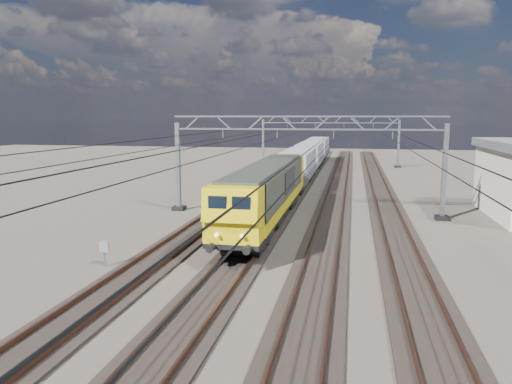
% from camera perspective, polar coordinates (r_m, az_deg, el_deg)
% --- Properties ---
extents(ground, '(160.00, 160.00, 0.00)m').
position_cam_1_polar(ground, '(32.41, 4.80, -3.96)').
color(ground, black).
rests_on(ground, ground).
extents(track_outer_west, '(2.60, 140.00, 0.30)m').
position_cam_1_polar(track_outer_west, '(33.55, -5.45, -3.41)').
color(track_outer_west, black).
rests_on(track_outer_west, ground).
extents(track_loco, '(2.60, 140.00, 0.30)m').
position_cam_1_polar(track_loco, '(32.66, 1.31, -3.70)').
color(track_loco, black).
rests_on(track_loco, ground).
extents(track_inner_east, '(2.60, 140.00, 0.30)m').
position_cam_1_polar(track_inner_east, '(32.25, 8.35, -3.96)').
color(track_inner_east, black).
rests_on(track_inner_east, ground).
extents(track_outer_east, '(2.60, 140.00, 0.30)m').
position_cam_1_polar(track_outer_east, '(32.33, 15.46, -4.15)').
color(track_outer_east, black).
rests_on(track_outer_east, ground).
extents(catenary_gantry_mid, '(19.90, 0.90, 7.11)m').
position_cam_1_polar(catenary_gantry_mid, '(35.75, 5.59, 3.55)').
color(catenary_gantry_mid, gray).
rests_on(catenary_gantry_mid, ground).
extents(catenary_gantry_far, '(19.90, 0.90, 7.11)m').
position_cam_1_polar(catenary_gantry_far, '(71.60, 8.37, 6.03)').
color(catenary_gantry_far, gray).
rests_on(catenary_gantry_far, ground).
extents(overhead_wires, '(12.03, 140.00, 0.53)m').
position_cam_1_polar(overhead_wires, '(39.62, 6.18, 6.71)').
color(overhead_wires, black).
rests_on(overhead_wires, ground).
extents(locomotive, '(2.76, 21.10, 3.62)m').
position_cam_1_polar(locomotive, '(32.26, 1.32, 0.21)').
color(locomotive, black).
rests_on(locomotive, ground).
extents(hopper_wagon_lead, '(3.38, 13.00, 3.25)m').
position_cam_1_polar(hopper_wagon_lead, '(49.68, 4.78, 3.04)').
color(hopper_wagon_lead, black).
rests_on(hopper_wagon_lead, ground).
extents(hopper_wagon_mid, '(3.38, 13.00, 3.25)m').
position_cam_1_polar(hopper_wagon_mid, '(63.76, 6.18, 4.26)').
color(hopper_wagon_mid, black).
rests_on(hopper_wagon_mid, ground).
extents(hopper_wagon_third, '(3.38, 13.00, 3.25)m').
position_cam_1_polar(hopper_wagon_third, '(77.89, 7.08, 5.03)').
color(hopper_wagon_third, black).
rests_on(hopper_wagon_third, ground).
extents(trackside_cabinet, '(0.48, 0.41, 1.22)m').
position_cam_1_polar(trackside_cabinet, '(24.78, -16.94, -6.07)').
color(trackside_cabinet, gray).
rests_on(trackside_cabinet, ground).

